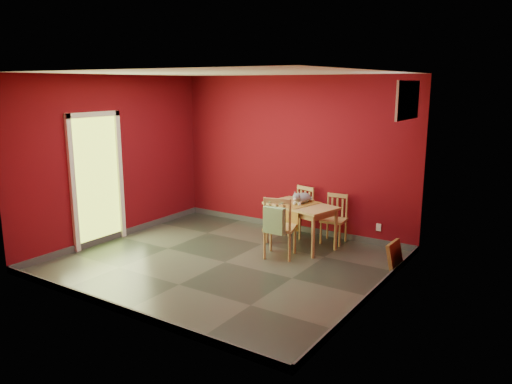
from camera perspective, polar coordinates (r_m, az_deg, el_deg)
The scene contains 13 objects.
ground at distance 7.39m, azimuth -3.57°, elevation -8.00°, with size 4.50×4.50×0.00m, color #2D342D.
room_shell at distance 7.37m, azimuth -3.58°, elevation -7.64°, with size 4.50×4.50×4.50m.
doorway at distance 8.33m, azimuth -17.76°, elevation 1.79°, with size 0.06×1.01×2.13m.
window at distance 6.82m, azimuth 16.92°, elevation 10.02°, with size 0.05×0.90×0.50m.
outlet_plate at distance 8.26m, azimuth 13.84°, elevation -3.94°, with size 0.08×0.01×0.12m, color silver.
dining_table at distance 7.92m, azimuth 5.14°, elevation -2.04°, with size 1.23×0.89×0.69m.
table_runner at distance 7.82m, azimuth 4.77°, elevation -1.95°, with size 0.46×0.72×0.33m.
chair_far_left at distance 8.58m, azimuth 5.08°, elevation -2.13°, with size 0.46×0.46×0.84m.
chair_far_right at distance 8.26m, azimuth 8.97°, elevation -2.96°, with size 0.40×0.40×0.80m.
chair_near at distance 7.43m, azimuth 2.68°, elevation -3.94°, with size 0.55×0.55×0.94m.
tote_bag at distance 7.19m, azimuth 2.10°, elevation -3.25°, with size 0.33×0.19×0.45m.
cat at distance 7.97m, azimuth 5.33°, elevation -0.47°, with size 0.24×0.46×0.23m, color slate, non-canonical shape.
picture_frame at distance 7.22m, azimuth 15.59°, elevation -7.15°, with size 0.15×0.43×0.42m.
Camera 1 is at (4.17, -5.53, 2.56)m, focal length 35.00 mm.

